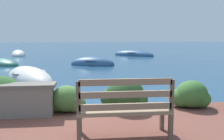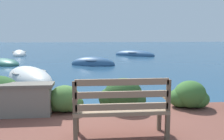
{
  "view_description": "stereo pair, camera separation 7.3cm",
  "coord_description": "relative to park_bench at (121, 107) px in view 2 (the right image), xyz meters",
  "views": [
    {
      "loc": [
        -0.23,
        -5.18,
        1.78
      ],
      "look_at": [
        0.75,
        4.84,
        0.24
      ],
      "focal_mm": 40.0,
      "sensor_mm": 36.0,
      "label": 1
    },
    {
      "loc": [
        -0.16,
        -5.18,
        1.78
      ],
      "look_at": [
        0.75,
        4.84,
        0.24
      ],
      "focal_mm": 40.0,
      "sensor_mm": 36.0,
      "label": 2
    }
  ],
  "objects": [
    {
      "name": "mooring_buoy",
      "position": [
        -1.9,
        3.41,
        -0.63
      ],
      "size": [
        0.47,
        0.47,
        0.43
      ],
      "color": "white",
      "rests_on": "ground_plane"
    },
    {
      "name": "hedge_clump_centre",
      "position": [
        -0.95,
        1.35,
        -0.26
      ],
      "size": [
        0.77,
        0.56,
        0.53
      ],
      "color": "#426B33",
      "rests_on": "patio_terrace"
    },
    {
      "name": "hedge_clump_right",
      "position": [
        0.21,
        1.37,
        -0.2
      ],
      "size": [
        0.95,
        0.69,
        0.65
      ],
      "color": "#284C23",
      "rests_on": "patio_terrace"
    },
    {
      "name": "hedge_clump_far_right",
      "position": [
        1.61,
        1.4,
        -0.24
      ],
      "size": [
        0.83,
        0.6,
        0.56
      ],
      "color": "#38662D",
      "rests_on": "patio_terrace"
    },
    {
      "name": "rowboat_nearest",
      "position": [
        -2.67,
        5.83,
        -0.63
      ],
      "size": [
        2.69,
        3.31,
        0.89
      ],
      "rotation": [
        0.0,
        0.0,
        5.27
      ],
      "color": "silver",
      "rests_on": "ground_plane"
    },
    {
      "name": "park_bench",
      "position": [
        0.0,
        0.0,
        0.0
      ],
      "size": [
        1.38,
        0.48,
        0.93
      ],
      "rotation": [
        0.0,
        0.0,
        0.03
      ],
      "color": "brown",
      "rests_on": "patio_terrace"
    },
    {
      "name": "rowboat_mid",
      "position": [
        -0.26,
        10.0,
        -0.64
      ],
      "size": [
        2.6,
        1.63,
        0.79
      ],
      "rotation": [
        0.0,
        0.0,
        2.85
      ],
      "color": "#2D517A",
      "rests_on": "ground_plane"
    },
    {
      "name": "rowboat_far",
      "position": [
        -5.26,
        10.7,
        -0.65
      ],
      "size": [
        2.69,
        2.53,
        0.61
      ],
      "rotation": [
        0.0,
        0.0,
        5.6
      ],
      "color": "#336B5B",
      "rests_on": "ground_plane"
    },
    {
      "name": "rowboat_distant",
      "position": [
        -5.82,
        16.24,
        -0.64
      ],
      "size": [
        1.57,
        2.6,
        0.75
      ],
      "rotation": [
        0.0,
        0.0,
        4.97
      ],
      "color": "silver",
      "rests_on": "ground_plane"
    },
    {
      "name": "rowboat_outer",
      "position": [
        3.0,
        15.32,
        -0.64
      ],
      "size": [
        3.29,
        2.74,
        0.73
      ],
      "rotation": [
        0.0,
        0.0,
        2.54
      ],
      "color": "#2D517A",
      "rests_on": "ground_plane"
    },
    {
      "name": "ground_plane",
      "position": [
        -0.28,
        1.71,
        -0.7
      ],
      "size": [
        80.0,
        80.0,
        0.0
      ],
      "color": "navy"
    }
  ]
}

